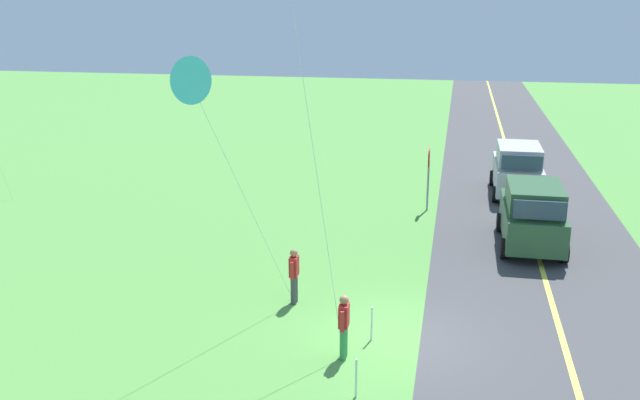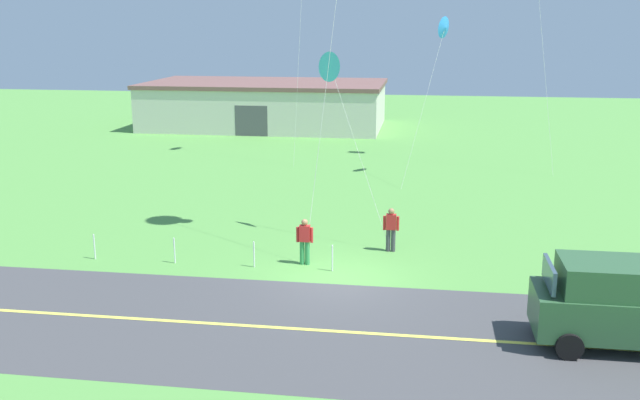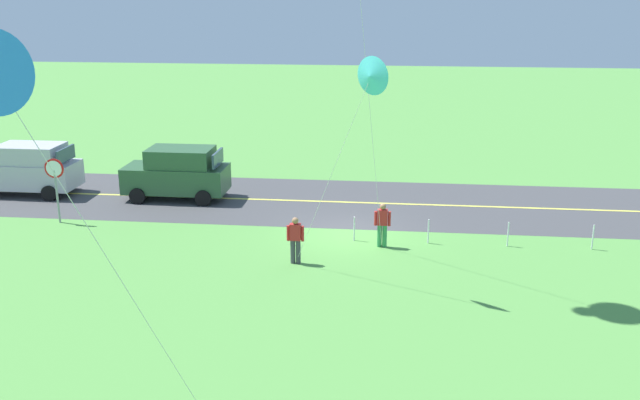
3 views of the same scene
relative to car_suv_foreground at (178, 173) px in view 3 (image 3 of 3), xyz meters
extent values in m
cube|color=#549342|center=(-7.66, 3.80, -1.20)|extent=(120.00, 120.00, 0.10)
cube|color=#424244|center=(-7.66, -0.20, -1.15)|extent=(120.00, 7.00, 0.00)
cube|color=#E5E04C|center=(-7.66, -0.20, -1.15)|extent=(120.00, 0.16, 0.00)
cube|color=#2D5633|center=(0.08, 0.00, -0.26)|extent=(4.40, 1.90, 1.10)
cube|color=#2D5633|center=(-0.17, 0.00, 0.69)|extent=(2.73, 1.75, 0.80)
cube|color=#334756|center=(0.91, 0.00, 0.69)|extent=(0.10, 1.62, 0.64)
cube|color=#334756|center=(-1.79, 0.00, 0.69)|extent=(0.10, 1.62, 0.60)
cylinder|color=black|center=(1.51, 0.95, -0.81)|extent=(0.68, 0.22, 0.68)
cylinder|color=black|center=(1.51, -0.95, -0.81)|extent=(0.68, 0.22, 0.68)
cylinder|color=black|center=(-1.35, 0.95, -0.81)|extent=(0.68, 0.22, 0.68)
cylinder|color=black|center=(-1.35, -0.95, -0.81)|extent=(0.68, 0.22, 0.68)
cube|color=#B7B7BC|center=(6.85, 0.01, -0.26)|extent=(4.40, 1.90, 1.10)
cube|color=#B7B7BC|center=(6.60, 0.01, 0.69)|extent=(2.73, 1.75, 0.80)
cube|color=#334756|center=(7.68, 0.01, 0.69)|extent=(0.10, 1.61, 0.64)
cube|color=#334756|center=(4.98, 0.01, 0.69)|extent=(0.10, 1.61, 0.60)
cylinder|color=black|center=(8.28, -0.94, -0.81)|extent=(0.68, 0.22, 0.68)
cylinder|color=black|center=(5.42, 0.96, -0.81)|extent=(0.68, 0.22, 0.68)
cylinder|color=black|center=(5.42, -0.94, -0.81)|extent=(0.68, 0.22, 0.68)
cylinder|color=gray|center=(3.65, 3.70, -0.10)|extent=(0.08, 0.08, 2.10)
cylinder|color=red|center=(3.65, 3.70, 1.02)|extent=(0.76, 0.04, 0.76)
cylinder|color=white|center=(3.65, 3.73, 1.02)|extent=(0.62, 0.01, 0.62)
cylinder|color=#338C4C|center=(-9.02, 5.04, -0.74)|extent=(0.16, 0.16, 0.82)
cylinder|color=#338C4C|center=(-8.84, 5.04, -0.74)|extent=(0.16, 0.16, 0.82)
cube|color=red|center=(-8.93, 5.04, -0.05)|extent=(0.36, 0.22, 0.56)
cylinder|color=red|center=(-9.17, 5.04, -0.10)|extent=(0.10, 0.10, 0.52)
cylinder|color=red|center=(-8.69, 5.04, -0.10)|extent=(0.10, 0.10, 0.52)
sphere|color=#9E704C|center=(-8.93, 5.04, 0.34)|extent=(0.22, 0.22, 0.22)
cylinder|color=#3F3F47|center=(-6.21, 6.90, -0.74)|extent=(0.16, 0.16, 0.82)
cylinder|color=#3F3F47|center=(-6.03, 6.90, -0.74)|extent=(0.16, 0.16, 0.82)
cube|color=red|center=(-6.12, 6.90, -0.05)|extent=(0.36, 0.22, 0.56)
cylinder|color=red|center=(-6.36, 6.90, -0.10)|extent=(0.10, 0.10, 0.52)
cylinder|color=red|center=(-5.88, 6.90, -0.10)|extent=(0.10, 0.10, 0.52)
sphere|color=#9E704C|center=(-6.12, 6.90, 0.34)|extent=(0.22, 0.22, 0.22)
cylinder|color=silver|center=(-8.21, 6.28, 6.29)|extent=(1.47, 2.51, 14.88)
cylinder|color=silver|center=(-7.34, 7.81, 2.06)|extent=(2.46, 1.82, 6.43)
cone|color=#4CD8D8|center=(-8.56, 8.71, 5.27)|extent=(1.01, 0.82, 1.11)
cylinder|color=silver|center=(-5.18, 18.41, 2.72)|extent=(1.90, 3.30, 7.76)
cylinder|color=silver|center=(-16.26, 4.50, -0.70)|extent=(0.05, 0.05, 0.90)
cylinder|color=silver|center=(-13.36, 4.50, -0.70)|extent=(0.05, 0.05, 0.90)
cylinder|color=silver|center=(-10.57, 4.50, -0.70)|extent=(0.05, 0.05, 0.90)
cylinder|color=silver|center=(-7.92, 4.50, -0.70)|extent=(0.05, 0.05, 0.90)
camera|label=1|loc=(-23.61, 2.69, 7.02)|focal=39.06mm
camera|label=2|loc=(-5.02, -17.66, 6.88)|focal=39.99mm
camera|label=3|loc=(-9.27, 28.36, 7.60)|focal=39.28mm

